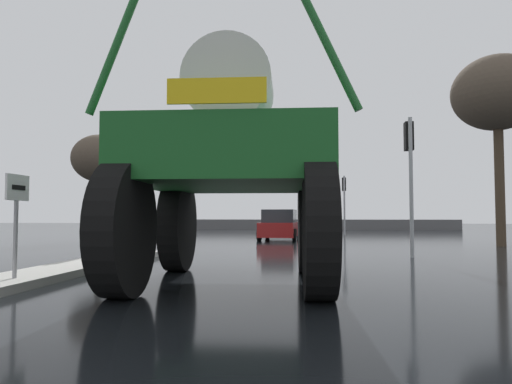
# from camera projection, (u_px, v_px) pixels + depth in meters

# --- Properties ---
(ground_plane) EXTENTS (120.00, 120.00, 0.00)m
(ground_plane) POSITION_uv_depth(u_px,v_px,m) (290.00, 245.00, 19.44)
(ground_plane) COLOR black
(median_island) EXTENTS (1.19, 7.48, 0.15)m
(median_island) POSITION_uv_depth(u_px,v_px,m) (83.00, 266.00, 10.51)
(median_island) COLOR #B2AFA8
(median_island) RESTS_ON ground
(lane_arrow_sign) EXTENTS (0.07, 0.60, 1.74)m
(lane_arrow_sign) POSITION_uv_depth(u_px,v_px,m) (17.00, 207.00, 7.94)
(lane_arrow_sign) COLOR #99999E
(lane_arrow_sign) RESTS_ON median_island
(oversize_sprayer) EXTENTS (4.01, 5.56, 4.82)m
(oversize_sprayer) POSITION_uv_depth(u_px,v_px,m) (234.00, 168.00, 8.49)
(oversize_sprayer) COLOR black
(oversize_sprayer) RESTS_ON ground
(sedan_ahead) EXTENTS (2.06, 4.19, 1.52)m
(sedan_ahead) POSITION_uv_depth(u_px,v_px,m) (280.00, 226.00, 23.82)
(sedan_ahead) COLOR maroon
(sedan_ahead) RESTS_ON ground
(traffic_signal_near_left) EXTENTS (0.24, 0.54, 3.57)m
(traffic_signal_near_left) POSITION_uv_depth(u_px,v_px,m) (120.00, 171.00, 14.79)
(traffic_signal_near_left) COLOR #A8AAAF
(traffic_signal_near_left) RESTS_ON ground
(traffic_signal_near_right) EXTENTS (0.24, 0.54, 4.06)m
(traffic_signal_near_right) POSITION_uv_depth(u_px,v_px,m) (410.00, 156.00, 13.76)
(traffic_signal_near_right) COLOR #A8AAAF
(traffic_signal_near_right) RESTS_ON ground
(traffic_signal_far_left) EXTENTS (0.24, 0.55, 3.74)m
(traffic_signal_far_left) POSITION_uv_depth(u_px,v_px,m) (344.00, 192.00, 29.83)
(traffic_signal_far_left) COLOR #A8AAAF
(traffic_signal_far_left) RESTS_ON ground
(bare_tree_left) EXTENTS (2.84, 2.84, 5.33)m
(bare_tree_left) POSITION_uv_depth(u_px,v_px,m) (100.00, 159.00, 23.90)
(bare_tree_left) COLOR #473828
(bare_tree_left) RESTS_ON ground
(bare_tree_right) EXTENTS (3.53, 3.53, 7.64)m
(bare_tree_right) POSITION_uv_depth(u_px,v_px,m) (497.00, 94.00, 18.84)
(bare_tree_right) COLOR #473828
(bare_tree_right) RESTS_ON ground
(roadside_barrier) EXTENTS (27.32, 0.24, 0.90)m
(roadside_barrier) POSITION_uv_depth(u_px,v_px,m) (302.00, 225.00, 41.78)
(roadside_barrier) COLOR #59595B
(roadside_barrier) RESTS_ON ground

